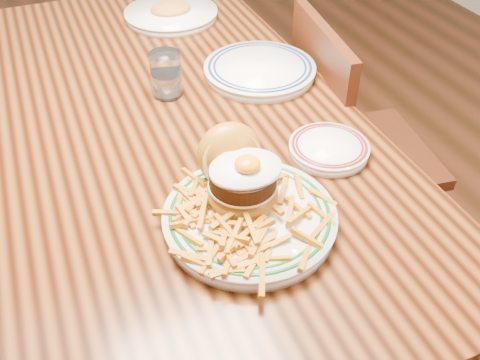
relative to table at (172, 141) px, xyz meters
name	(u,v)px	position (x,y,z in m)	size (l,w,h in m)	color
floor	(188,303)	(0.00, 0.00, -0.66)	(6.00, 6.00, 0.00)	black
table	(172,141)	(0.00, 0.00, 0.00)	(0.85, 1.60, 0.75)	black
chair_right	(347,146)	(0.56, 0.04, -0.20)	(0.46, 0.46, 0.87)	#411D0D
main_plate	(246,202)	(0.03, -0.41, 0.13)	(0.32, 0.33, 0.15)	white
side_plate	(329,148)	(0.27, -0.29, 0.10)	(0.17, 0.17, 0.03)	white
rear_plate	(260,69)	(0.27, 0.08, 0.11)	(0.29, 0.29, 0.03)	white
water_glass	(166,77)	(0.02, 0.08, 0.14)	(0.08, 0.08, 0.11)	white
far_plate	(171,13)	(0.16, 0.51, 0.11)	(0.29, 0.29, 0.05)	white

